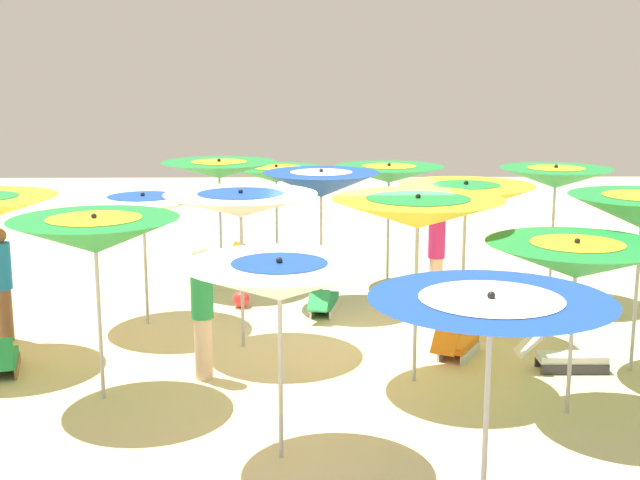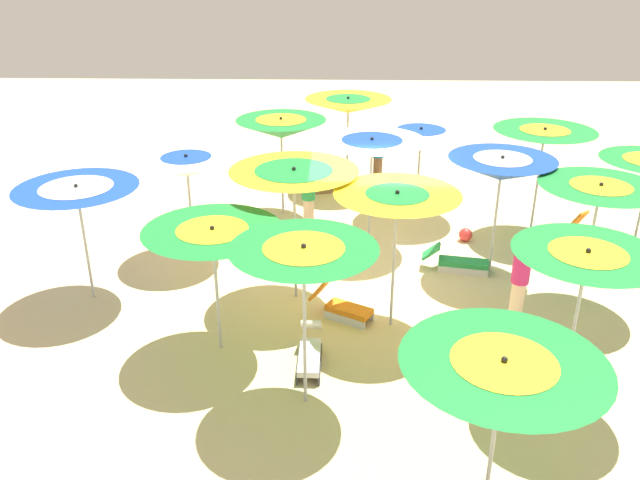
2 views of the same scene
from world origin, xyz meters
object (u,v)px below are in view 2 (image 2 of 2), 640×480
(beach_umbrella_0, at_px, (348,106))
(beachgoer_1, at_px, (378,153))
(beach_umbrella_9, at_px, (501,169))
(beach_umbrella_11, at_px, (304,262))
(beach_umbrella_13, at_px, (600,194))
(beachgoer_2, at_px, (309,194))
(lounger_0, at_px, (322,184))
(lounger_2, at_px, (343,306))
(beach_umbrella_8, at_px, (544,137))
(beach_ball, at_px, (466,235))
(beach_umbrella_4, at_px, (421,136))
(beach_umbrella_6, at_px, (294,180))
(beach_umbrella_3, at_px, (77,195))
(lounger_3, at_px, (310,354))
(beach_umbrella_1, at_px, (281,128))
(beach_umbrella_7, at_px, (213,242))
(beachgoer_0, at_px, (520,277))
(beach_umbrella_15, at_px, (502,377))
(lounger_4, at_px, (459,262))
(lounger_1, at_px, (596,235))
(beach_umbrella_2, at_px, (187,166))
(beach_umbrella_5, at_px, (372,148))
(beach_umbrella_10, at_px, (397,206))
(beach_umbrella_14, at_px, (586,264))

(beach_umbrella_0, distance_m, beachgoer_1, 1.51)
(beach_umbrella_9, bearing_deg, beach_umbrella_11, 50.30)
(beach_umbrella_13, distance_m, beachgoer_2, 6.02)
(beachgoer_1, height_order, beachgoer_2, beachgoer_2)
(lounger_0, xyz_separation_m, lounger_2, (-0.54, 6.33, 0.02))
(beach_umbrella_8, height_order, beach_umbrella_9, beach_umbrella_8)
(beach_ball, bearing_deg, beach_umbrella_4, -57.34)
(beach_umbrella_6, bearing_deg, beach_umbrella_3, 2.24)
(beach_umbrella_13, bearing_deg, lounger_3, 22.51)
(lounger_2, height_order, lounger_3, lounger_2)
(beach_umbrella_1, distance_m, beachgoer_1, 3.36)
(beach_umbrella_0, distance_m, beach_umbrella_7, 8.08)
(beachgoer_2, height_order, beach_ball, beachgoer_2)
(beach_umbrella_9, xyz_separation_m, beachgoer_0, (-0.01, 2.05, -1.22))
(beach_umbrella_13, xyz_separation_m, lounger_3, (4.87, 2.02, -1.95))
(beach_umbrella_15, bearing_deg, lounger_4, -96.56)
(lounger_1, xyz_separation_m, lounger_3, (6.07, 4.68, -0.01))
(beach_umbrella_2, relative_size, beachgoer_2, 1.21)
(beach_umbrella_5, bearing_deg, beach_umbrella_6, 58.79)
(beach_umbrella_3, distance_m, lounger_0, 7.31)
(lounger_2, distance_m, lounger_4, 2.99)
(beach_umbrella_0, height_order, beach_umbrella_13, beach_umbrella_0)
(beach_umbrella_4, relative_size, beach_umbrella_7, 1.05)
(beach_umbrella_4, relative_size, beach_ball, 7.74)
(beach_umbrella_11, bearing_deg, beach_umbrella_13, -149.09)
(beach_umbrella_8, bearing_deg, lounger_3, 47.38)
(beach_umbrella_5, distance_m, beachgoer_1, 3.91)
(beach_umbrella_2, relative_size, beach_umbrella_10, 0.89)
(beach_umbrella_8, bearing_deg, beach_umbrella_14, 79.38)
(beach_umbrella_4, distance_m, beach_umbrella_5, 2.06)
(beach_umbrella_9, height_order, beach_umbrella_15, beach_umbrella_9)
(beach_umbrella_6, relative_size, lounger_2, 2.15)
(beach_umbrella_5, height_order, beach_umbrella_9, beach_umbrella_9)
(beach_umbrella_8, bearing_deg, beach_umbrella_11, 51.78)
(beach_umbrella_5, bearing_deg, lounger_2, 79.56)
(beach_umbrella_6, relative_size, beach_ball, 8.59)
(beach_umbrella_1, xyz_separation_m, beach_umbrella_9, (-4.40, 2.86, 0.02))
(beachgoer_1, relative_size, beachgoer_2, 0.96)
(beach_umbrella_5, height_order, beachgoer_1, beach_umbrella_5)
(lounger_4, distance_m, beachgoer_1, 5.19)
(beach_umbrella_15, bearing_deg, beach_umbrella_0, -82.37)
(beach_umbrella_8, bearing_deg, lounger_0, -27.68)
(beach_umbrella_4, relative_size, lounger_3, 1.82)
(beach_umbrella_11, distance_m, beachgoer_1, 9.37)
(beach_umbrella_2, bearing_deg, beach_umbrella_7, 108.15)
(beach_umbrella_7, distance_m, beachgoer_0, 5.15)
(beach_umbrella_13, bearing_deg, beach_umbrella_1, -35.85)
(beach_ball, bearing_deg, beachgoer_2, -4.02)
(lounger_1, xyz_separation_m, beachgoer_2, (6.30, -0.31, 0.77))
(beach_umbrella_0, relative_size, beach_umbrella_4, 1.06)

